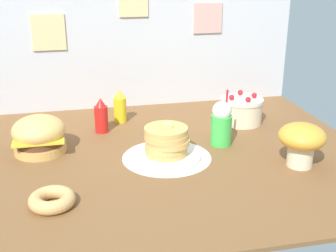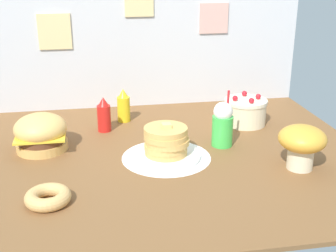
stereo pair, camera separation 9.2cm
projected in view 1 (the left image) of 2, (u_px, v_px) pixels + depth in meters
ground_plane at (155, 157)px, 2.30m from camera, size 2.21×1.70×0.02m
back_wall at (130, 31)px, 2.89m from camera, size 2.21×0.04×1.00m
doily_mat at (167, 157)px, 2.27m from camera, size 0.45×0.45×0.00m
burger at (39, 135)px, 2.31m from camera, size 0.27×0.27×0.20m
pancake_stack at (167, 144)px, 2.24m from camera, size 0.35×0.35×0.18m
layer_cake at (242, 110)px, 2.72m from camera, size 0.26×0.26×0.19m
ketchup_bottle at (101, 116)px, 2.57m from camera, size 0.08×0.08×0.21m
mustard_bottle at (120, 107)px, 2.73m from camera, size 0.08×0.08×0.21m
cream_soda_cup at (221, 123)px, 2.39m from camera, size 0.11×0.11×0.31m
donut_pink_glaze at (52, 199)px, 1.82m from camera, size 0.19×0.19×0.06m
mushroom_stool at (302, 140)px, 2.14m from camera, size 0.23×0.23×0.22m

